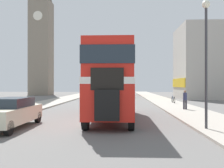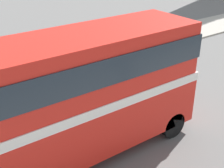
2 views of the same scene
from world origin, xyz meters
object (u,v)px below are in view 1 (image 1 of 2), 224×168
double_decker_bus (112,78)px  pedestrian_walking (185,98)px  street_lamp (206,45)px  bicycle_on_pavement (173,100)px  car_parked_near (11,112)px  bus_distant (121,83)px  church_tower (41,15)px

double_decker_bus → pedestrian_walking: double_decker_bus is taller
double_decker_bus → street_lamp: street_lamp is taller
pedestrian_walking → bicycle_on_pavement: bearing=86.1°
double_decker_bus → bicycle_on_pavement: bearing=63.0°
car_parked_near → street_lamp: 9.82m
bus_distant → car_parked_near: bus_distant is taller
double_decker_bus → bicycle_on_pavement: 13.84m
double_decker_bus → pedestrian_walking: size_ratio=6.28×
pedestrian_walking → street_lamp: bearing=-97.9°
car_parked_near → pedestrian_walking: pedestrian_walking is taller
street_lamp → car_parked_near: bearing=177.7°
church_tower → pedestrian_walking: bearing=-53.6°
pedestrian_walking → church_tower: size_ratio=0.05×
double_decker_bus → street_lamp: 6.13m
car_parked_near → bicycle_on_pavement: car_parked_near is taller
bicycle_on_pavement → church_tower: 35.04m
double_decker_bus → street_lamp: size_ratio=1.66×
double_decker_bus → bus_distant: (0.33, 33.26, -0.01)m
pedestrian_walking → bicycle_on_pavement: (0.49, 7.18, -0.51)m
bus_distant → street_lamp: bearing=-83.6°
double_decker_bus → car_parked_near: (-4.79, -3.56, -1.77)m
bicycle_on_pavement → street_lamp: bearing=-96.1°
street_lamp → church_tower: size_ratio=0.19×
pedestrian_walking → bus_distant: bearing=100.8°
double_decker_bus → church_tower: 40.25m
double_decker_bus → church_tower: (-15.90, 34.36, 13.66)m
pedestrian_walking → bicycle_on_pavement: 7.21m
bicycle_on_pavement → street_lamp: street_lamp is taller
bicycle_on_pavement → double_decker_bus: bearing=-117.0°
street_lamp → double_decker_bus: bearing=138.7°
double_decker_bus → church_tower: size_ratio=0.31×
double_decker_bus → car_parked_near: double_decker_bus is taller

